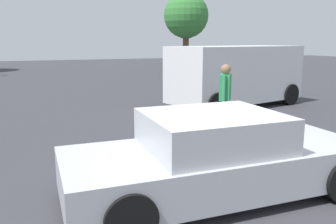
{
  "coord_description": "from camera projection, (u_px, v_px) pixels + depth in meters",
  "views": [
    {
      "loc": [
        -2.44,
        -4.42,
        2.3
      ],
      "look_at": [
        0.1,
        1.95,
        0.9
      ],
      "focal_mm": 37.49,
      "sensor_mm": 36.0,
      "label": 1
    }
  ],
  "objects": [
    {
      "name": "tree_back_right",
      "position": [
        186.0,
        16.0,
        22.63
      ],
      "size": [
        2.88,
        2.88,
        5.33
      ],
      "color": "brown",
      "rests_on": "ground_plane"
    },
    {
      "name": "ground_plane",
      "position": [
        209.0,
        193.0,
        5.37
      ],
      "size": [
        80.0,
        80.0,
        0.0
      ],
      "primitive_type": "plane",
      "color": "#38383D"
    },
    {
      "name": "van_white",
      "position": [
        236.0,
        74.0,
        12.34
      ],
      "size": [
        5.2,
        3.16,
        2.12
      ],
      "rotation": [
        0.0,
        0.0,
        3.38
      ],
      "color": "white",
      "rests_on": "ground_plane"
    },
    {
      "name": "sedan_foreground",
      "position": [
        216.0,
        158.0,
        5.24
      ],
      "size": [
        4.58,
        1.95,
        1.27
      ],
      "rotation": [
        0.0,
        0.0,
        -0.02
      ],
      "color": "#B7BABF",
      "rests_on": "ground_plane"
    },
    {
      "name": "tree_back_center",
      "position": [
        186.0,
        22.0,
        30.85
      ],
      "size": [
        2.88,
        2.88,
        5.34
      ],
      "color": "brown",
      "rests_on": "ground_plane"
    },
    {
      "name": "pedestrian",
      "position": [
        225.0,
        93.0,
        8.48
      ],
      "size": [
        0.44,
        0.47,
        1.75
      ],
      "rotation": [
        0.0,
        0.0,
        5.62
      ],
      "color": "black",
      "rests_on": "ground_plane"
    }
  ]
}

